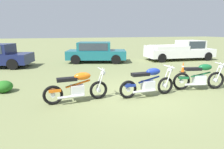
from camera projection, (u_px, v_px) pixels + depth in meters
name	position (u px, v px, depth m)	size (l,w,h in m)	color
ground_plane	(141.00, 94.00, 6.77)	(120.00, 120.00, 0.00)	olive
motorcycle_orange	(77.00, 87.00, 5.91)	(2.03, 0.64, 1.02)	black
motorcycle_blue	(148.00, 82.00, 6.42)	(2.04, 0.64, 1.02)	black
motorcycle_green	(200.00, 77.00, 7.17)	(2.01, 0.75, 1.02)	black
car_teal	(96.00, 51.00, 13.50)	(4.47, 2.97, 1.43)	#19606B
pickup_truck_white	(183.00, 50.00, 14.64)	(5.34, 2.26, 1.49)	silver
shrub_low	(4.00, 87.00, 6.89)	(0.62, 0.63, 0.43)	#23681E
traffic_cone	(183.00, 67.00, 10.21)	(0.25, 0.25, 0.60)	#EA590F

